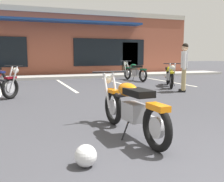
# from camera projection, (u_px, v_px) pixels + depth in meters

# --- Properties ---
(ground_plane) EXTENTS (80.00, 80.00, 0.00)m
(ground_plane) POSITION_uv_depth(u_px,v_px,m) (101.00, 108.00, 6.14)
(ground_plane) COLOR #3D3D42
(sidewalk_kerb) EXTENTS (22.00, 1.80, 0.14)m
(sidewalk_kerb) POSITION_uv_depth(u_px,v_px,m) (54.00, 77.00, 14.10)
(sidewalk_kerb) COLOR #A8A59E
(sidewalk_kerb) RESTS_ON ground_plane
(brick_storefront_building) EXTENTS (18.61, 6.63, 4.01)m
(brick_storefront_building) POSITION_uv_depth(u_px,v_px,m) (46.00, 44.00, 17.52)
(brick_storefront_building) COLOR brown
(brick_storefront_building) RESTS_ON ground_plane
(painted_stall_lines) EXTENTS (9.94, 4.80, 0.01)m
(painted_stall_lines) POSITION_uv_depth(u_px,v_px,m) (65.00, 85.00, 10.77)
(painted_stall_lines) COLOR silver
(painted_stall_lines) RESTS_ON ground_plane
(motorcycle_foreground_classic) EXTENTS (0.66, 2.11, 0.98)m
(motorcycle_foreground_classic) POSITION_uv_depth(u_px,v_px,m) (131.00, 107.00, 3.98)
(motorcycle_foreground_classic) COLOR black
(motorcycle_foreground_classic) RESTS_ON ground_plane
(motorcycle_red_sportbike) EXTENTS (0.70, 2.11, 0.98)m
(motorcycle_red_sportbike) POSITION_uv_depth(u_px,v_px,m) (135.00, 71.00, 12.71)
(motorcycle_red_sportbike) COLOR black
(motorcycle_red_sportbike) RESTS_ON ground_plane
(motorcycle_black_cruiser) EXTENTS (1.23, 1.93, 0.98)m
(motorcycle_black_cruiser) POSITION_uv_depth(u_px,v_px,m) (170.00, 75.00, 10.25)
(motorcycle_black_cruiser) COLOR black
(motorcycle_black_cruiser) RESTS_ON ground_plane
(person_in_black_shirt) EXTENTS (0.44, 0.54, 1.68)m
(person_in_black_shirt) POSITION_uv_depth(u_px,v_px,m) (184.00, 64.00, 8.70)
(person_in_black_shirt) COLOR black
(person_in_black_shirt) RESTS_ON ground_plane
(helmet_on_pavement) EXTENTS (0.26, 0.26, 0.26)m
(helmet_on_pavement) POSITION_uv_depth(u_px,v_px,m) (86.00, 156.00, 2.88)
(helmet_on_pavement) COLOR silver
(helmet_on_pavement) RESTS_ON ground_plane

